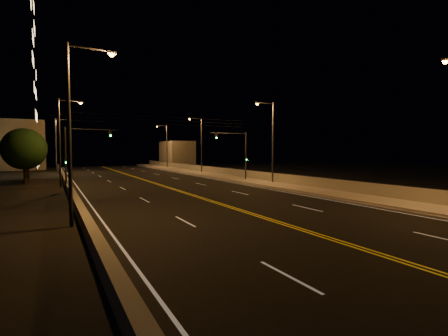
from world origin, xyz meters
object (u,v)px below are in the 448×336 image
streetlight_1 (271,138)px  traffic_signal_left (76,151)px  tree_0 (24,149)px  streetlight_6 (58,142)px  streetlight_4 (74,122)px  streetlight_2 (200,142)px  traffic_signal_right (239,151)px  tree_1 (27,148)px  streetlight_3 (166,144)px  streetlight_5 (62,137)px

streetlight_1 → traffic_signal_left: bearing=167.1°
streetlight_1 → tree_0: size_ratio=1.44×
streetlight_6 → tree_0: size_ratio=1.44×
streetlight_1 → streetlight_4: size_ratio=1.00×
streetlight_2 → traffic_signal_right: bearing=-95.5°
streetlight_1 → tree_1: bearing=138.4°
streetlight_6 → traffic_signal_left: size_ratio=1.51×
streetlight_1 → streetlight_6: bearing=122.9°
streetlight_3 → traffic_signal_right: bearing=-92.5°
streetlight_2 → streetlight_5: 24.41m
streetlight_2 → streetlight_6: (-21.46, 12.88, 0.00)m
streetlight_6 → tree_1: size_ratio=1.39×
streetlight_6 → streetlight_5: bearing=-90.0°
tree_0 → tree_1: size_ratio=0.96×
streetlight_5 → tree_1: 14.63m
streetlight_1 → streetlight_5: (-21.46, 8.63, 0.00)m
streetlight_4 → streetlight_6: 45.11m
streetlight_4 → traffic_signal_left: streetlight_4 is taller
streetlight_4 → streetlight_1: bearing=29.1°
streetlight_6 → streetlight_4: bearing=-90.0°
streetlight_3 → streetlight_5: size_ratio=1.00×
tree_0 → tree_1: bearing=90.9°
traffic_signal_right → tree_1: bearing=143.1°
streetlight_1 → traffic_signal_right: size_ratio=1.51×
traffic_signal_right → traffic_signal_left: same height
streetlight_2 → streetlight_6: 25.03m
streetlight_1 → streetlight_3: same height
streetlight_3 → streetlight_4: (-21.46, -50.98, 0.00)m
traffic_signal_right → tree_1: 29.97m
streetlight_3 → tree_0: bearing=-135.4°
streetlight_1 → traffic_signal_left: streetlight_1 is taller
streetlight_1 → streetlight_2: same height
streetlight_1 → streetlight_6: size_ratio=1.00×
streetlight_3 → tree_1: bearing=-147.3°
streetlight_3 → traffic_signal_left: size_ratio=1.51×
streetlight_6 → traffic_signal_left: (1.11, -28.47, -1.51)m
streetlight_1 → traffic_signal_right: (-1.51, 4.68, -1.51)m
streetlight_4 → streetlight_5: (0.00, 20.60, 0.00)m
tree_1 → streetlight_4: bearing=-83.4°
streetlight_6 → traffic_signal_right: size_ratio=1.51×
streetlight_4 → tree_1: streetlight_4 is taller
streetlight_1 → streetlight_3: (0.00, 39.02, 0.00)m
streetlight_2 → traffic_signal_left: size_ratio=1.51×
streetlight_3 → traffic_signal_left: bearing=-120.7°
streetlight_5 → traffic_signal_right: bearing=-11.2°
streetlight_4 → tree_0: size_ratio=1.44×
traffic_signal_left → tree_0: 10.56m
streetlight_3 → tree_1: (-25.49, -16.36, -1.16)m
streetlight_5 → tree_0: streetlight_5 is taller
streetlight_5 → streetlight_6: (0.00, 24.51, 0.00)m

